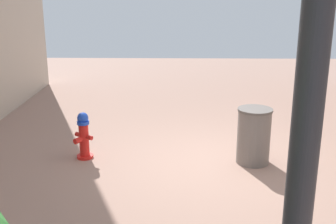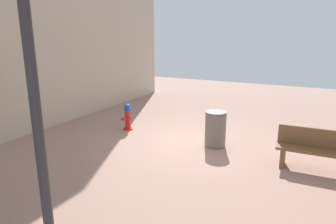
% 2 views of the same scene
% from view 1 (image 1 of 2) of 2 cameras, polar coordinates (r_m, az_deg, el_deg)
% --- Properties ---
extents(ground_plane, '(23.40, 23.40, 0.00)m').
position_cam_1_polar(ground_plane, '(7.40, 6.41, -7.05)').
color(ground_plane, '#9E7A6B').
extents(fire_hydrant, '(0.37, 0.35, 0.85)m').
position_cam_1_polar(fire_hydrant, '(7.61, -11.43, -3.17)').
color(fire_hydrant, red).
rests_on(fire_hydrant, ground_plane).
extents(street_lamp, '(0.36, 0.36, 4.08)m').
position_cam_1_polar(street_lamp, '(1.96, 18.83, 3.52)').
color(street_lamp, '#2D2D33').
rests_on(street_lamp, ground_plane).
extents(trash_bin, '(0.60, 0.60, 0.98)m').
position_cam_1_polar(trash_bin, '(7.40, 11.59, -3.20)').
color(trash_bin, slate).
rests_on(trash_bin, ground_plane).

